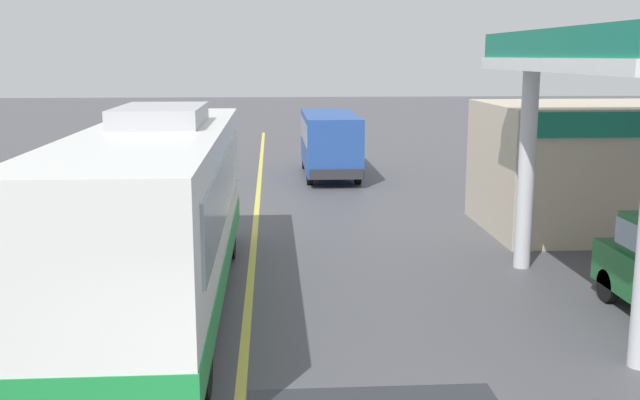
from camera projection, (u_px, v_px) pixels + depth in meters
ground at (258, 191)px, 25.88m from camera, size 120.00×120.00×0.00m
lane_divider_stripe at (256, 222)px, 20.99m from camera, size 0.16×50.00×0.01m
coach_bus_main at (157, 217)px, 13.67m from camera, size 2.60×11.04×3.69m
minibus_opposing_lane at (330, 138)px, 28.87m from camera, size 2.04×6.13×2.44m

